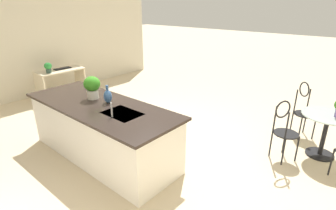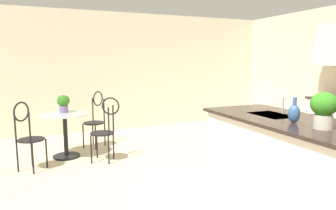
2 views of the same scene
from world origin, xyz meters
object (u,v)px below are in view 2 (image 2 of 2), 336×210
object	(u,v)px
chair_toward_desk	(96,116)
vase_on_counter	(294,113)
bistro_table	(65,131)
potted_plant_on_table	(63,102)
chair_by_island	(105,126)
potted_plant_counter_near	(324,108)
chair_near_window	(28,133)

from	to	relation	value
chair_toward_desk	vase_on_counter	distance (m)	3.62
bistro_table	potted_plant_on_table	world-z (taller)	potted_plant_on_table
chair_by_island	chair_toward_desk	world-z (taller)	same
bistro_table	chair_by_island	xyz separation A→B (m)	(0.48, 0.58, 0.13)
chair_toward_desk	potted_plant_counter_near	xyz separation A→B (m)	(3.53, 1.69, 0.56)
chair_toward_desk	vase_on_counter	bearing A→B (deg)	27.44
chair_by_island	vase_on_counter	bearing A→B (deg)	36.58
potted_plant_counter_near	chair_toward_desk	bearing A→B (deg)	-154.44
chair_near_window	chair_by_island	size ratio (longest dim) A/B	1.00
bistro_table	chair_near_window	xyz separation A→B (m)	(0.49, -0.55, 0.13)
bistro_table	vase_on_counter	distance (m)	3.56
bistro_table	potted_plant_counter_near	bearing A→B (deg)	36.57
vase_on_counter	chair_toward_desk	bearing A→B (deg)	-152.56
bistro_table	potted_plant_counter_near	xyz separation A→B (m)	(3.06, 2.27, 0.69)
chair_by_island	vase_on_counter	xyz separation A→B (m)	(2.24, 1.66, 0.46)
chair_toward_desk	potted_plant_on_table	distance (m)	0.75
potted_plant_on_table	vase_on_counter	world-z (taller)	vase_on_counter
chair_by_island	chair_toward_desk	xyz separation A→B (m)	(-0.95, 0.01, 0.00)
bistro_table	chair_near_window	bearing A→B (deg)	-48.52
chair_by_island	chair_toward_desk	size ratio (longest dim) A/B	1.00
chair_near_window	potted_plant_counter_near	world-z (taller)	potted_plant_counter_near
chair_near_window	chair_by_island	xyz separation A→B (m)	(-0.01, 1.13, 0.00)
bistro_table	chair_by_island	distance (m)	0.76
chair_near_window	chair_toward_desk	distance (m)	1.49
chair_by_island	vase_on_counter	world-z (taller)	vase_on_counter
potted_plant_on_table	bistro_table	bearing A→B (deg)	-0.66
potted_plant_counter_near	vase_on_counter	bearing A→B (deg)	-173.98
chair_toward_desk	vase_on_counter	xyz separation A→B (m)	(3.18, 1.65, 0.46)
chair_near_window	potted_plant_counter_near	distance (m)	3.86
bistro_table	vase_on_counter	bearing A→B (deg)	39.48
chair_near_window	chair_toward_desk	bearing A→B (deg)	130.20
chair_near_window	potted_plant_counter_near	xyz separation A→B (m)	(2.58, 2.83, 0.56)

